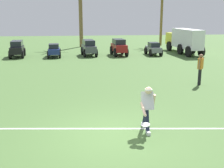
{
  "coord_description": "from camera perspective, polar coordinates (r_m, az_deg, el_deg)",
  "views": [
    {
      "loc": [
        -0.86,
        -7.68,
        3.45
      ],
      "look_at": [
        0.33,
        2.51,
        0.9
      ],
      "focal_mm": 45.0,
      "sensor_mm": 36.0,
      "label": 1
    }
  ],
  "objects": [
    {
      "name": "box_truck",
      "position": [
        26.45,
        14.45,
        8.71
      ],
      "size": [
        1.75,
        5.97,
        2.2
      ],
      "color": "yellow",
      "rests_on": "ground_plane"
    },
    {
      "name": "teammate_near_sideline",
      "position": [
        14.63,
        17.52,
        3.42
      ],
      "size": [
        0.37,
        0.42,
        1.56
      ],
      "color": "black",
      "rests_on": "ground_plane"
    },
    {
      "name": "parked_car_slot_a",
      "position": [
        24.68,
        -18.72,
        6.88
      ],
      "size": [
        1.36,
        2.48,
        1.34
      ],
      "color": "black",
      "rests_on": "ground_plane"
    },
    {
      "name": "parked_car_slot_c",
      "position": [
        24.3,
        -4.73,
        7.47
      ],
      "size": [
        1.41,
        2.5,
        1.34
      ],
      "color": "#474C51",
      "rests_on": "ground_plane"
    },
    {
      "name": "palm_tree_far_left",
      "position": [
        31.1,
        -6.4,
        14.9
      ],
      "size": [
        3.3,
        3.52,
        7.04
      ],
      "color": "brown",
      "rests_on": "ground_plane"
    },
    {
      "name": "parked_car_slot_b",
      "position": [
        23.94,
        -11.69,
        6.75
      ],
      "size": [
        1.22,
        2.25,
        1.1
      ],
      "color": "navy",
      "rests_on": "ground_plane"
    },
    {
      "name": "frisbee_in_flight",
      "position": [
        7.83,
        6.8,
        -8.23
      ],
      "size": [
        0.36,
        0.36,
        0.05
      ],
      "color": "white"
    },
    {
      "name": "ground_plane",
      "position": [
        8.46,
        -0.25,
        -10.11
      ],
      "size": [
        80.0,
        80.0,
        0.0
      ],
      "primitive_type": "plane",
      "color": "#486B35"
    },
    {
      "name": "palm_tree_left_of_centre",
      "position": [
        32.75,
        10.08,
        14.39
      ],
      "size": [
        2.88,
        3.22,
        6.14
      ],
      "color": "brown",
      "rests_on": "ground_plane"
    },
    {
      "name": "parked_car_slot_e",
      "position": [
        24.86,
        8.4,
        7.14
      ],
      "size": [
        1.15,
        2.23,
        1.1
      ],
      "color": "slate",
      "rests_on": "ground_plane"
    },
    {
      "name": "parked_car_slot_d",
      "position": [
        24.35,
        1.4,
        7.57
      ],
      "size": [
        1.36,
        2.43,
        1.4
      ],
      "color": "maroon",
      "rests_on": "ground_plane"
    },
    {
      "name": "frisbee_thrower",
      "position": [
        8.42,
        7.16,
        -4.51
      ],
      "size": [
        0.47,
        1.09,
        1.42
      ],
      "color": "#191E38",
      "rests_on": "ground_plane"
    },
    {
      "name": "field_line_paint",
      "position": [
        8.82,
        -0.54,
        -9.05
      ],
      "size": [
        24.1,
        2.85,
        0.01
      ],
      "primitive_type": "cube",
      "rotation": [
        0.0,
        0.0,
        -0.11
      ],
      "color": "white",
      "rests_on": "ground_plane"
    }
  ]
}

